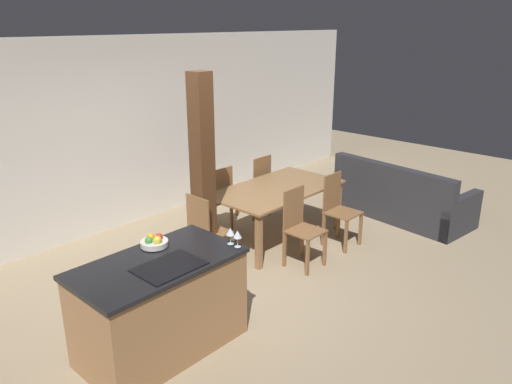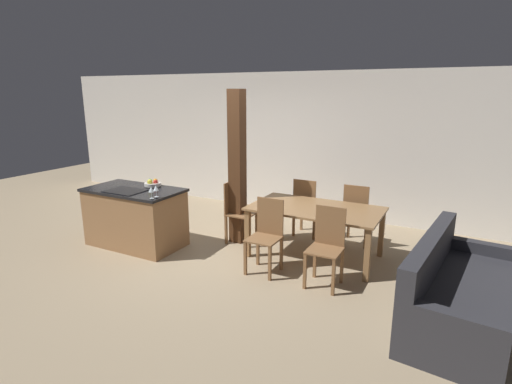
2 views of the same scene
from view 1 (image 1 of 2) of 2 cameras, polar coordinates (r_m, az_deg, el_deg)
The scene contains 14 objects.
ground_plane at distance 5.81m, azimuth -2.60°, elevation -10.78°, with size 16.00×16.00×0.00m, color #9E896B.
wall_back at distance 7.26m, azimuth -17.24°, elevation 5.96°, with size 11.20×0.08×2.70m.
kitchen_island at distance 4.69m, azimuth -10.87°, elevation -12.63°, with size 1.49×0.82×0.91m.
fruit_bowl at distance 4.72m, azimuth -11.54°, elevation -5.61°, with size 0.26×0.26×0.11m.
wine_glass_near at distance 4.57m, azimuth -2.13°, elevation -4.89°, with size 0.08×0.08×0.16m.
wine_glass_middle at distance 4.63m, azimuth -2.95°, elevation -4.57°, with size 0.08×0.08×0.16m.
dining_table at distance 6.80m, azimuth 2.33°, elevation -0.19°, with size 1.83×1.03×0.74m.
dining_chair_near_left at distance 6.12m, azimuth 5.09°, elevation -3.91°, with size 0.40×0.40×0.97m.
dining_chair_near_right at distance 6.75m, azimuth 9.39°, elevation -1.86°, with size 0.40×0.40×0.97m.
dining_chair_far_left at distance 7.05m, azimuth -4.46°, elevation -0.73°, with size 0.40×0.40×0.97m.
dining_chair_far_right at distance 7.60m, azimuth 0.07°, elevation 0.81°, with size 0.40×0.40×0.97m.
dining_chair_head_end at distance 5.99m, azimuth -5.76°, elevation -4.45°, with size 0.40×0.40×0.97m.
couch at distance 7.96m, azimuth 16.25°, elevation -0.79°, with size 1.11×2.12×0.88m.
timber_post at distance 5.77m, azimuth -6.10°, elevation 1.78°, with size 0.21×0.21×2.37m.
Camera 1 is at (-3.53, -3.60, 2.89)m, focal length 35.00 mm.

